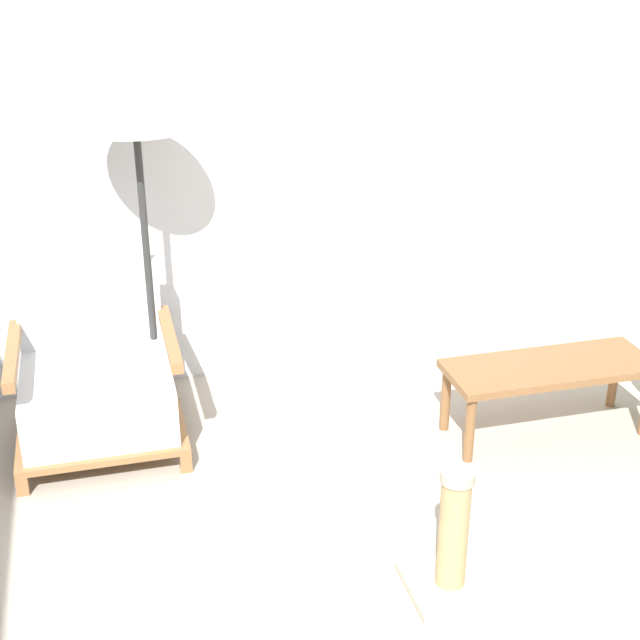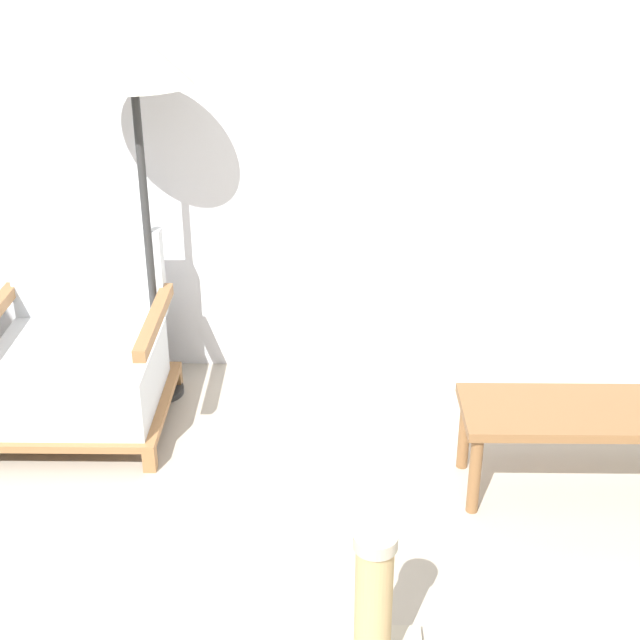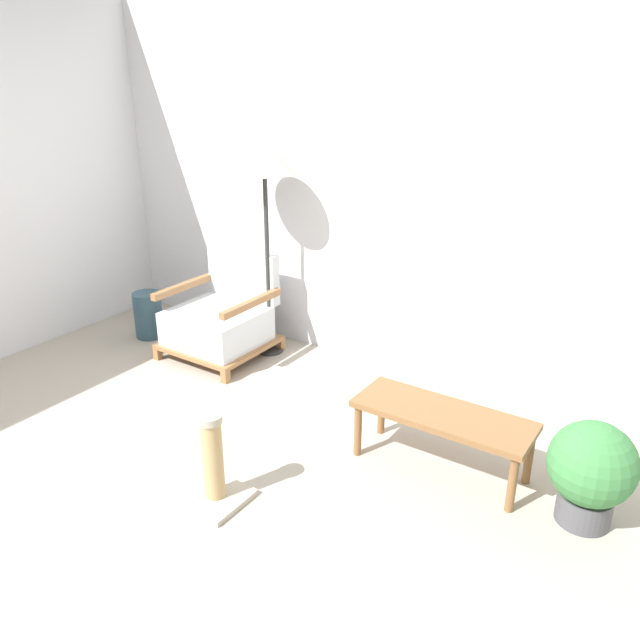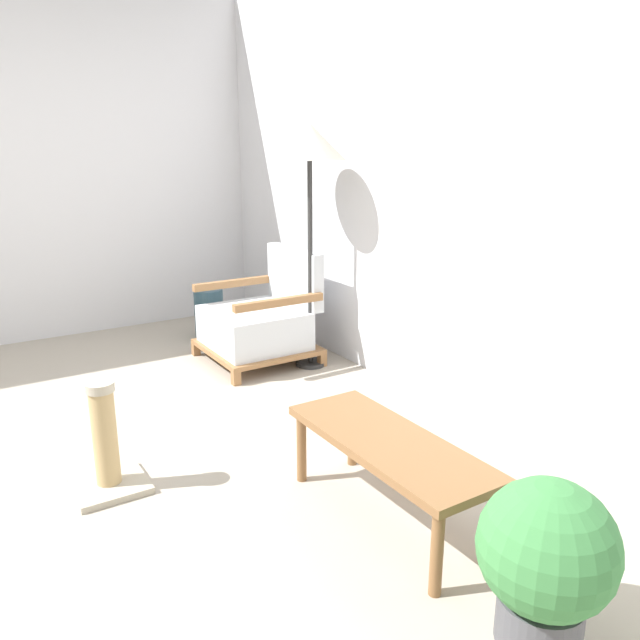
# 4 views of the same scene
# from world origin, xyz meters

# --- Properties ---
(ground_plane) EXTENTS (14.00, 14.00, 0.00)m
(ground_plane) POSITION_xyz_m (0.00, 0.00, 0.00)
(ground_plane) COLOR #A89E8E
(wall_back) EXTENTS (8.00, 0.06, 2.70)m
(wall_back) POSITION_xyz_m (0.00, 2.14, 1.35)
(wall_back) COLOR silver
(wall_back) RESTS_ON ground_plane
(wall_left) EXTENTS (0.06, 8.00, 2.70)m
(wall_left) POSITION_xyz_m (-2.37, 0.50, 1.35)
(wall_left) COLOR silver
(wall_left) RESTS_ON ground_plane
(armchair) EXTENTS (0.73, 0.69, 0.76)m
(armchair) POSITION_xyz_m (-1.00, 1.59, 0.28)
(armchair) COLOR olive
(armchair) RESTS_ON ground_plane
(floor_lamp) EXTENTS (0.46, 0.46, 1.59)m
(floor_lamp) POSITION_xyz_m (-0.73, 1.82, 1.42)
(floor_lamp) COLOR #2D2D2D
(floor_lamp) RESTS_ON ground_plane
(coffee_table) EXTENTS (0.96, 0.36, 0.35)m
(coffee_table) POSITION_xyz_m (0.99, 1.14, 0.31)
(coffee_table) COLOR brown
(coffee_table) RESTS_ON ground_plane
(vase) EXTENTS (0.23, 0.23, 0.37)m
(vase) POSITION_xyz_m (-1.73, 1.50, 0.19)
(vase) COLOR #2D4C5B
(vase) RESTS_ON ground_plane
(potted_plant) EXTENTS (0.41, 0.41, 0.53)m
(potted_plant) POSITION_xyz_m (1.75, 1.13, 0.30)
(potted_plant) COLOR #4C4C51
(potted_plant) RESTS_ON ground_plane
(scratching_post) EXTENTS (0.31, 0.31, 0.50)m
(scratching_post) POSITION_xyz_m (0.16, 0.25, 0.18)
(scratching_post) COLOR #B2A893
(scratching_post) RESTS_ON ground_plane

